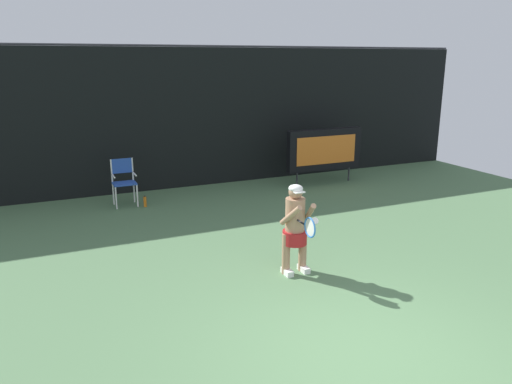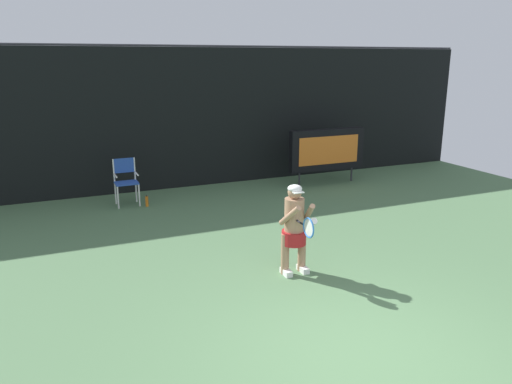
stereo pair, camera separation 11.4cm
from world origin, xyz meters
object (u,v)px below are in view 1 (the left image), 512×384
Objects in this scene: tennis_player at (295,226)px; tennis_racket at (309,227)px; water_bottle at (145,202)px; scoreboard at (324,149)px; umpire_chair at (124,179)px.

tennis_racket is (-0.03, -0.48, 0.14)m from tennis_player.
water_bottle is 0.44× the size of tennis_racket.
scoreboard reaches higher than umpire_chair.
tennis_racket is (1.40, -5.08, 0.80)m from water_bottle.
tennis_player is 2.41× the size of tennis_racket.
water_bottle is 0.18× the size of tennis_player.
scoreboard is 1.52× the size of tennis_player.
tennis_player is at bearing 86.35° from tennis_racket.
water_bottle is 4.86m from tennis_player.
tennis_racket is (1.79, -5.43, 0.31)m from umpire_chair.
water_bottle is (-4.93, -0.21, -0.82)m from scoreboard.
tennis_player reaches higher than umpire_chair.
umpire_chair is 4.08× the size of water_bottle.
scoreboard reaches higher than tennis_player.
umpire_chair and tennis_racket have the same top height.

